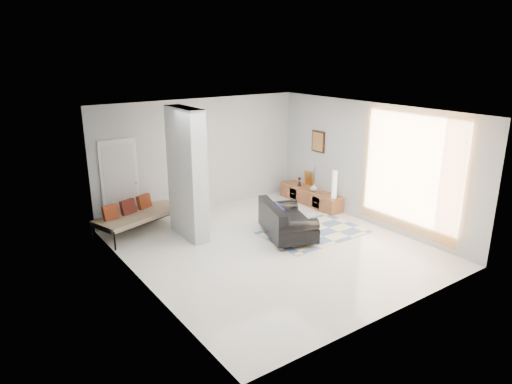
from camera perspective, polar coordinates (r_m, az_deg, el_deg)
floor at (r=9.48m, az=2.17°, el=-7.00°), size 6.00×6.00×0.00m
ceiling at (r=8.71m, az=2.39°, el=10.03°), size 6.00×6.00×0.00m
wall_back at (r=11.45m, az=-6.88°, el=4.57°), size 6.00×0.00×6.00m
wall_front at (r=6.99m, az=17.40°, el=-4.52°), size 6.00×0.00×6.00m
wall_left at (r=7.72m, az=-14.20°, el=-2.16°), size 0.00×6.00×6.00m
wall_right at (r=10.84m, az=13.95°, el=3.45°), size 0.00×6.00×6.00m
partition_column at (r=9.75m, az=-8.63°, el=2.25°), size 0.35×1.20×2.80m
hallway_door at (r=10.71m, az=-16.62°, el=0.97°), size 0.85×0.06×2.04m
curtain at (r=10.07m, az=18.56°, el=2.31°), size 0.00×2.55×2.55m
wall_art at (r=11.91m, az=7.79°, el=6.27°), size 0.04×0.45×0.55m
media_console at (r=12.14m, az=6.81°, el=-0.53°), size 0.45×2.04×0.80m
loveseat at (r=9.88m, az=3.62°, el=-3.74°), size 1.34×1.73×0.76m
daybed at (r=10.50m, az=-14.57°, el=-2.70°), size 2.12×1.39×0.77m
area_rug at (r=10.32m, az=7.25°, el=-5.01°), size 2.24×1.49×0.01m
cylinder_lamp at (r=11.36m, az=9.78°, el=0.92°), size 0.13×0.13×0.69m
bronze_figurine at (r=12.31m, az=5.44°, el=1.30°), size 0.12×0.12×0.24m
vase at (r=11.90m, az=7.26°, el=0.56°), size 0.19×0.19×0.20m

